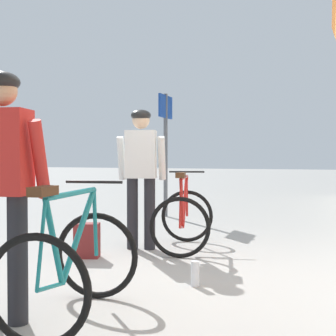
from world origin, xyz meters
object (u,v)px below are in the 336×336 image
(water_bottle_near_the_bikes, at_px, (195,274))
(cyclist_near_in_white, at_px, (141,166))
(backpack_on_platform, at_px, (87,240))
(cyclist_far_in_red, at_px, (2,173))
(bicycle_far_teal, at_px, (71,264))
(bicycle_near_red, at_px, (184,218))
(platform_sign_post, at_px, (166,134))

(water_bottle_near_the_bikes, bearing_deg, cyclist_near_in_white, 128.59)
(cyclist_near_in_white, distance_m, water_bottle_near_the_bikes, 2.01)
(cyclist_near_in_white, relative_size, backpack_on_platform, 4.40)
(cyclist_far_in_red, distance_m, bicycle_far_teal, 0.80)
(cyclist_near_in_white, distance_m, bicycle_near_red, 0.85)
(bicycle_far_teal, bearing_deg, cyclist_far_in_red, -153.64)
(cyclist_far_in_red, distance_m, bicycle_near_red, 2.98)
(cyclist_near_in_white, xyz_separation_m, water_bottle_near_the_bikes, (1.11, -1.39, -0.94))
(cyclist_far_in_red, bearing_deg, bicycle_far_teal, 26.36)
(cyclist_near_in_white, xyz_separation_m, backpack_on_platform, (-0.40, -0.67, -0.85))
(platform_sign_post, bearing_deg, bicycle_near_red, -66.34)
(cyclist_far_in_red, height_order, bicycle_far_teal, cyclist_far_in_red)
(bicycle_near_red, distance_m, platform_sign_post, 3.46)
(backpack_on_platform, height_order, water_bottle_near_the_bikes, backpack_on_platform)
(bicycle_far_teal, relative_size, backpack_on_platform, 2.89)
(cyclist_near_in_white, distance_m, cyclist_far_in_red, 2.72)
(water_bottle_near_the_bikes, height_order, platform_sign_post, platform_sign_post)
(backpack_on_platform, bearing_deg, cyclist_far_in_red, -92.87)
(cyclist_near_in_white, height_order, bicycle_far_teal, cyclist_near_in_white)
(bicycle_far_teal, bearing_deg, cyclist_near_in_white, 101.35)
(backpack_on_platform, distance_m, water_bottle_near_the_bikes, 1.67)
(cyclist_far_in_red, distance_m, backpack_on_platform, 2.27)
(cyclist_near_in_white, bearing_deg, cyclist_far_in_red, -88.18)
(bicycle_near_red, xyz_separation_m, backpack_on_platform, (-0.91, -0.83, -0.20))
(cyclist_far_in_red, bearing_deg, water_bottle_near_the_bikes, 52.51)
(backpack_on_platform, bearing_deg, cyclist_near_in_white, 43.28)
(cyclist_near_in_white, xyz_separation_m, platform_sign_post, (-0.79, 3.13, 0.57))
(backpack_on_platform, xyz_separation_m, platform_sign_post, (-0.39, 3.80, 1.42))
(backpack_on_platform, xyz_separation_m, water_bottle_near_the_bikes, (1.50, -0.71, -0.09))
(bicycle_far_teal, height_order, platform_sign_post, platform_sign_post)
(cyclist_far_in_red, xyz_separation_m, water_bottle_near_the_bikes, (1.02, 1.33, -0.94))
(backpack_on_platform, relative_size, water_bottle_near_the_bikes, 1.76)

